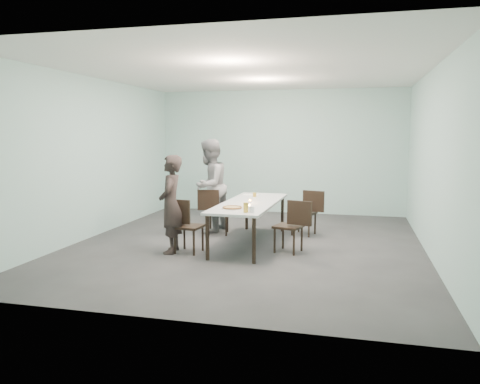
% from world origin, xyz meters
% --- Properties ---
extents(ground, '(7.00, 7.00, 0.00)m').
position_xyz_m(ground, '(0.00, 0.00, 0.00)').
color(ground, '#333335').
rests_on(ground, ground).
extents(room_shell, '(6.02, 7.02, 3.01)m').
position_xyz_m(room_shell, '(0.00, 0.00, 2.03)').
color(room_shell, '#A6D1CC').
rests_on(room_shell, ground).
extents(table, '(0.95, 2.62, 0.75)m').
position_xyz_m(table, '(0.03, 0.04, 0.69)').
color(table, white).
rests_on(table, ground).
extents(chair_near_left, '(0.63, 0.46, 0.87)m').
position_xyz_m(chair_near_left, '(-0.89, -0.77, 0.50)').
color(chair_near_left, black).
rests_on(chair_near_left, ground).
extents(chair_far_left, '(0.64, 0.49, 0.87)m').
position_xyz_m(chair_far_left, '(-0.82, 0.67, 0.50)').
color(chair_far_left, black).
rests_on(chair_far_left, ground).
extents(chair_near_right, '(0.65, 0.51, 0.87)m').
position_xyz_m(chair_near_right, '(0.86, -0.39, 0.50)').
color(chair_near_right, black).
rests_on(chair_near_right, ground).
extents(chair_far_right, '(0.65, 0.51, 0.87)m').
position_xyz_m(chair_far_right, '(0.96, 1.01, 0.50)').
color(chair_far_right, black).
rests_on(chair_far_right, ground).
extents(diner_near, '(0.48, 0.65, 1.61)m').
position_xyz_m(diner_near, '(-1.08, -0.86, 0.80)').
color(diner_near, black).
rests_on(diner_near, ground).
extents(diner_far, '(0.83, 0.99, 1.84)m').
position_xyz_m(diner_far, '(-0.98, 0.88, 0.92)').
color(diner_far, gray).
rests_on(diner_far, ground).
extents(pizza, '(0.34, 0.34, 0.04)m').
position_xyz_m(pizza, '(-0.08, -0.75, 0.77)').
color(pizza, white).
rests_on(pizza, table).
extents(side_plate, '(0.18, 0.18, 0.01)m').
position_xyz_m(side_plate, '(0.15, -0.59, 0.76)').
color(side_plate, white).
rests_on(side_plate, table).
extents(beer_glass, '(0.08, 0.08, 0.15)m').
position_xyz_m(beer_glass, '(0.21, -1.02, 0.82)').
color(beer_glass, '#B88F28').
rests_on(beer_glass, table).
extents(water_tumbler, '(0.08, 0.08, 0.09)m').
position_xyz_m(water_tumbler, '(0.30, -0.99, 0.80)').
color(water_tumbler, silver).
rests_on(water_tumbler, table).
extents(tealight, '(0.06, 0.06, 0.05)m').
position_xyz_m(tealight, '(0.06, -0.06, 0.77)').
color(tealight, silver).
rests_on(tealight, table).
extents(amber_tumbler, '(0.07, 0.07, 0.08)m').
position_xyz_m(amber_tumbler, '(-0.03, 0.74, 0.79)').
color(amber_tumbler, '#B88F28').
rests_on(amber_tumbler, table).
extents(menu, '(0.30, 0.23, 0.01)m').
position_xyz_m(menu, '(-0.16, 1.00, 0.75)').
color(menu, silver).
rests_on(menu, table).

